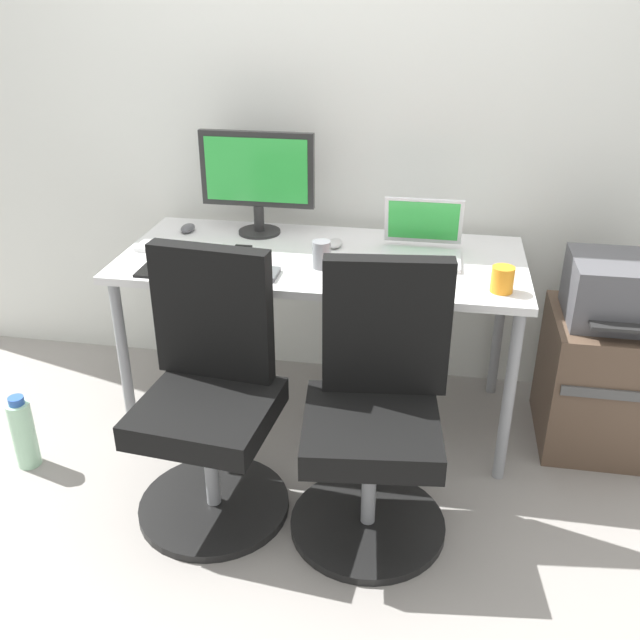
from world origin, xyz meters
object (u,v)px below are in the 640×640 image
coffee_mug (502,279)px  printer (621,290)px  office_chair_right (375,416)px  desktop_monitor (257,176)px  water_bottle_on_floor (23,433)px  open_laptop (421,243)px  side_cabinet (602,380)px  office_chair_left (210,400)px

coffee_mug → printer: bearing=28.5°
office_chair_right → desktop_monitor: desktop_monitor is taller
water_bottle_on_floor → coffee_mug: 1.90m
printer → coffee_mug: coffee_mug is taller
open_laptop → office_chair_right: bearing=-98.2°
open_laptop → coffee_mug: (0.29, -0.30, -0.01)m
coffee_mug → open_laptop: bearing=134.4°
open_laptop → coffee_mug: open_laptop is taller
side_cabinet → printer: 0.40m
office_chair_right → desktop_monitor: size_ratio=1.96×
side_cabinet → printer: bearing=-90.0°
office_chair_left → desktop_monitor: desktop_monitor is taller
water_bottle_on_floor → open_laptop: size_ratio=1.00×
side_cabinet → printer: size_ratio=1.38×
water_bottle_on_floor → desktop_monitor: desktop_monitor is taller
office_chair_left → side_cabinet: office_chair_left is taller
water_bottle_on_floor → side_cabinet: bearing=14.5°
office_chair_right → printer: size_ratio=2.35×
side_cabinet → water_bottle_on_floor: size_ratio=1.78×
office_chair_left → printer: size_ratio=2.35×
office_chair_left → open_laptop: bearing=45.5°
office_chair_left → printer: (1.43, 0.63, 0.25)m
office_chair_right → side_cabinet: office_chair_right is taller
water_bottle_on_floor → desktop_monitor: bearing=45.4°
water_bottle_on_floor → open_laptop: 1.72m
printer → open_laptop: size_ratio=1.29×
side_cabinet → water_bottle_on_floor: (-2.22, -0.57, -0.13)m
desktop_monitor → side_cabinet: bearing=-7.9°
coffee_mug → office_chair_left: bearing=-158.5°
open_laptop → coffee_mug: size_ratio=3.37×
coffee_mug → water_bottle_on_floor: bearing=-169.6°
office_chair_right → side_cabinet: (0.86, 0.63, -0.15)m
office_chair_left → side_cabinet: (1.43, 0.63, -0.15)m
office_chair_right → coffee_mug: 0.66m
side_cabinet → desktop_monitor: size_ratio=1.15×
office_chair_right → desktop_monitor: (-0.60, 0.84, 0.57)m
printer → coffee_mug: bearing=-151.5°
side_cabinet → open_laptop: 0.92m
office_chair_left → office_chair_right: same height
office_chair_left → desktop_monitor: bearing=91.9°
side_cabinet → open_laptop: open_laptop is taller
side_cabinet → open_laptop: bearing=176.3°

